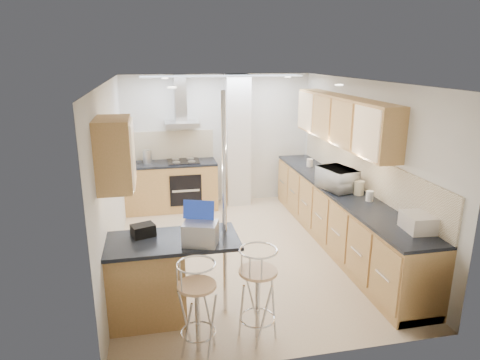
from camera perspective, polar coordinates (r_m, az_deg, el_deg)
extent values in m
plane|color=tan|center=(6.50, 0.49, -9.53)|extent=(4.80, 4.80, 0.00)
cube|color=silver|center=(8.37, -2.98, 5.36)|extent=(3.60, 0.04, 2.50)
cube|color=silver|center=(3.88, 8.13, -7.93)|extent=(3.60, 0.04, 2.50)
cube|color=silver|center=(5.96, -16.64, 0.20)|extent=(0.04, 4.80, 2.50)
cube|color=silver|center=(6.67, 15.82, 1.94)|extent=(0.04, 4.80, 2.50)
cube|color=white|center=(5.86, 0.55, 13.04)|extent=(3.60, 4.80, 0.02)
cube|color=#B08A46|center=(6.83, 13.41, 7.83)|extent=(0.34, 3.00, 0.72)
cube|color=#B08A46|center=(4.49, -16.40, 3.37)|extent=(0.34, 0.62, 0.72)
cube|color=white|center=(6.68, 15.66, 1.35)|extent=(0.03, 4.40, 0.56)
cube|color=white|center=(8.28, -9.49, 4.55)|extent=(1.70, 0.03, 0.56)
cube|color=silver|center=(8.23, -0.35, 5.21)|extent=(0.45, 0.40, 2.50)
cube|color=silver|center=(7.98, -7.75, 7.40)|extent=(0.62, 0.48, 0.08)
cube|color=silver|center=(8.07, -7.95, 10.64)|extent=(0.22, 0.20, 0.88)
cylinder|color=silver|center=(4.61, -2.10, -3.80)|extent=(0.05, 0.05, 2.50)
cube|color=black|center=(7.90, -7.24, -1.40)|extent=(0.58, 0.02, 0.58)
cube|color=black|center=(8.07, -7.54, 2.47)|extent=(0.58, 0.50, 0.02)
cube|color=tan|center=(7.63, -2.41, 13.66)|extent=(2.80, 0.35, 0.02)
cube|color=#B08A46|center=(6.78, 13.03, -4.81)|extent=(0.60, 4.40, 0.88)
cube|color=black|center=(6.63, 13.28, -1.10)|extent=(0.63, 4.40, 0.04)
cube|color=#B08A46|center=(8.18, -9.16, -0.92)|extent=(1.70, 0.60, 0.88)
cube|color=black|center=(8.06, -9.30, 2.20)|extent=(1.70, 0.63, 0.04)
cube|color=#B08A46|center=(4.89, -9.07, -13.08)|extent=(1.35, 0.62, 0.90)
cube|color=black|center=(4.68, -9.32, -8.06)|extent=(1.47, 0.72, 0.04)
imported|color=white|center=(6.46, 12.87, 0.14)|extent=(0.53, 0.66, 0.32)
cube|color=#A7ABAF|center=(4.48, -5.29, -7.11)|extent=(0.41, 0.36, 0.24)
cube|color=black|center=(4.79, -12.79, -6.57)|extent=(0.29, 0.25, 0.13)
cylinder|color=beige|center=(6.95, 11.85, 0.72)|extent=(0.13, 0.13, 0.18)
cylinder|color=beige|center=(7.74, 9.28, 2.29)|extent=(0.14, 0.14, 0.14)
cylinder|color=#B9B394|center=(6.31, 15.58, -1.01)|extent=(0.18, 0.18, 0.20)
cylinder|color=white|center=(6.09, 16.90, -2.05)|extent=(0.10, 0.10, 0.14)
cube|color=beige|center=(5.26, 22.64, -5.23)|extent=(0.32, 0.40, 0.20)
cylinder|color=silver|center=(8.04, -12.26, 3.04)|extent=(0.16, 0.16, 0.24)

